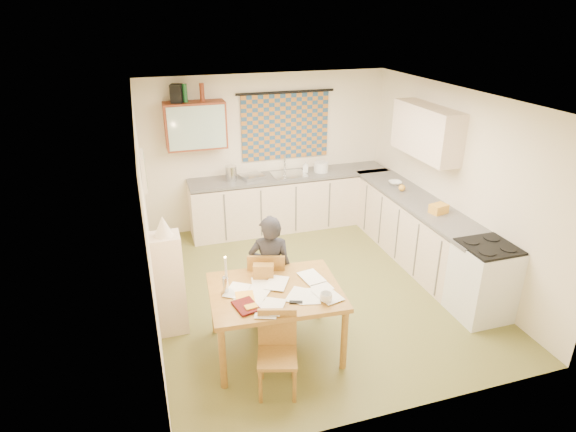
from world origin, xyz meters
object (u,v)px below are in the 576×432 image
object	(u,v)px
counter_right	(416,230)
chair_far	(268,297)
counter_back	(290,201)
dining_table	(276,320)
person	(270,270)
shelf_stand	(170,284)
stove	(483,281)

from	to	relation	value
counter_right	chair_far	world-z (taller)	chair_far
counter_right	chair_far	size ratio (longest dim) A/B	3.20
counter_back	counter_right	distance (m)	2.14
dining_table	chair_far	xyz separation A→B (m)	(0.07, 0.58, -0.09)
counter_right	chair_far	distance (m)	2.58
counter_back	chair_far	size ratio (longest dim) A/B	3.58
counter_right	person	world-z (taller)	person
counter_back	dining_table	xyz separation A→B (m)	(-1.11, -3.00, -0.07)
counter_back	counter_right	size ratio (longest dim) A/B	1.12
person	counter_back	bearing A→B (deg)	-95.36
counter_back	shelf_stand	size ratio (longest dim) A/B	2.74
counter_back	stove	xyz separation A→B (m)	(1.40, -3.11, 0.02)
person	dining_table	bearing A→B (deg)	97.13
dining_table	shelf_stand	world-z (taller)	shelf_stand
chair_far	person	bearing A→B (deg)	128.60
counter_back	person	bearing A→B (deg)	-112.37
dining_table	counter_right	bearing A→B (deg)	32.89
shelf_stand	person	bearing A→B (deg)	-8.51
counter_right	person	xyz separation A→B (m)	(-2.42, -0.86, 0.23)
person	chair_far	bearing A→B (deg)	-52.14
counter_back	person	distance (m)	2.69
counter_right	person	size ratio (longest dim) A/B	2.18
chair_far	shelf_stand	xyz separation A→B (m)	(-1.10, 0.11, 0.32)
dining_table	shelf_stand	xyz separation A→B (m)	(-1.03, 0.69, 0.22)
dining_table	person	world-z (taller)	person
counter_back	stove	distance (m)	3.41
counter_back	stove	world-z (taller)	stove
counter_right	shelf_stand	xyz separation A→B (m)	(-3.54, -0.69, 0.15)
stove	chair_far	size ratio (longest dim) A/B	1.02
stove	shelf_stand	world-z (taller)	shelf_stand
counter_back	stove	bearing A→B (deg)	-65.79
counter_right	dining_table	bearing A→B (deg)	-151.22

